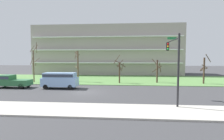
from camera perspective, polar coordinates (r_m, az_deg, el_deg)
The scene contains 12 objects.
ground at distance 23.68m, azimuth -8.35°, elevation -7.18°, with size 160.00×160.00×0.00m, color #38383A.
sidewalk_curb_near at distance 16.18m, azimuth -14.90°, elevation -12.28°, with size 80.00×4.00×0.15m, color #ADA89E.
grass_lawn_strip at distance 37.28m, azimuth -3.49°, elevation -2.98°, with size 80.00×16.00×0.08m, color #547F42.
apartment_building at distance 50.32m, azimuth -1.34°, elevation 6.30°, with size 39.66×11.72×13.17m.
tree_far_left at distance 35.47m, azimuth -24.06°, elevation 2.01°, with size 1.60×1.22×7.39m.
tree_left at distance 33.57m, azimuth -11.08°, elevation 1.52°, with size 0.97×1.16×5.90m.
tree_center at distance 31.11m, azimuth 2.48°, elevation 0.05°, with size 2.14×2.17×5.15m.
tree_right at distance 32.67m, azimuth 14.50°, elevation -0.12°, with size 2.02×2.05×4.39m.
tree_far_right at distance 34.21m, azimuth 27.78°, elevation 0.10°, with size 1.58×1.88×5.21m.
van_blue_near_left at distance 27.16m, azimuth -16.57°, elevation -2.88°, with size 5.20×2.01×2.36m.
pickup_green_center_left at distance 30.80m, azimuth -29.93°, elevation -3.16°, with size 5.43×2.08×1.95m.
traffic_signal_mast at distance 18.12m, azimuth 19.55°, elevation 3.67°, with size 0.90×4.72×6.72m.
Camera 1 is at (5.28, -22.62, 4.58)m, focal length 28.11 mm.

